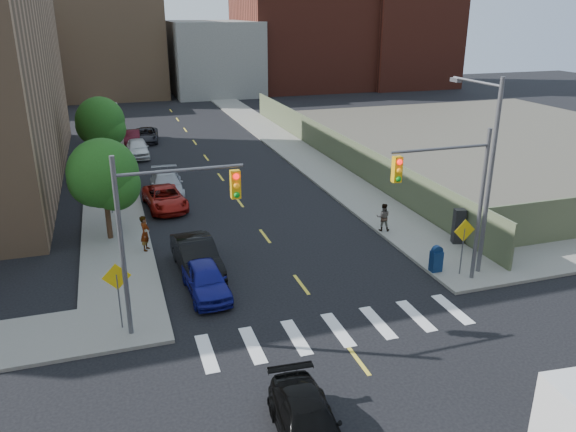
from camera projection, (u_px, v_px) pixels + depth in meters
ground at (383, 394)px, 18.02m from camera, size 160.00×160.00×0.00m
sidewalk_nw at (106, 139)px, 52.77m from camera, size 3.50×73.00×0.15m
sidewalk_ne at (265, 129)px, 57.26m from camera, size 3.50×73.00×0.15m
fence_north at (332, 145)px, 45.34m from camera, size 0.12×44.00×2.50m
gravel_lot at (505, 140)px, 52.88m from camera, size 36.00×42.00×0.06m
bg_bldg_midwest at (109, 40)px, 77.91m from camera, size 14.00×16.00×15.00m
bg_bldg_center at (213, 57)px, 81.04m from camera, size 12.00×16.00×10.00m
bg_bldg_east at (300, 34)px, 85.84m from camera, size 18.00×18.00×16.00m
bg_bldg_fareast at (400, 26)px, 88.34m from camera, size 14.00×16.00×18.00m
signal_nw at (163, 220)px, 20.07m from camera, size 4.59×0.30×7.00m
signal_ne at (452, 189)px, 23.54m from camera, size 4.59×0.30×7.00m
streetlight_ne at (486, 163)px, 24.74m from camera, size 0.25×3.70×9.00m
warn_sign_nw at (117, 284)px, 20.87m from camera, size 1.06×0.06×2.83m
warn_sign_ne at (464, 237)px, 25.21m from camera, size 1.06×0.06×2.83m
warn_sign_midwest at (109, 183)px, 32.91m from camera, size 1.06×0.06×2.83m
tree_west_near at (103, 177)px, 28.81m from camera, size 3.66×3.64×5.52m
tree_west_far at (101, 124)px, 42.19m from camera, size 3.66×3.64×5.52m
parked_car_blue at (206, 279)px, 24.13m from camera, size 1.80×4.14×1.39m
parked_car_black at (197, 256)px, 26.17m from camera, size 1.98×4.84×1.56m
parked_car_red at (165, 198)px, 34.60m from camera, size 2.62×4.97×1.33m
parked_car_silver at (167, 184)px, 37.02m from camera, size 2.29×5.14×1.47m
parked_car_white at (138, 148)px, 46.59m from camera, size 1.81×4.40×1.49m
parked_car_maroon at (132, 138)px, 50.77m from camera, size 1.63×4.02×1.30m
parked_car_grey at (146, 135)px, 51.93m from camera, size 2.55×4.74×1.27m
black_sedan at (308, 424)px, 15.84m from camera, size 1.99×4.34×1.23m
mailbox at (436, 259)px, 25.93m from camera, size 0.52×0.40×1.27m
payphone at (459, 226)px, 28.97m from camera, size 0.65×0.57×1.85m
pedestrian_west at (145, 233)px, 28.11m from camera, size 0.65×0.78×1.82m
pedestrian_east at (383, 217)px, 30.65m from camera, size 0.93×0.84×1.55m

